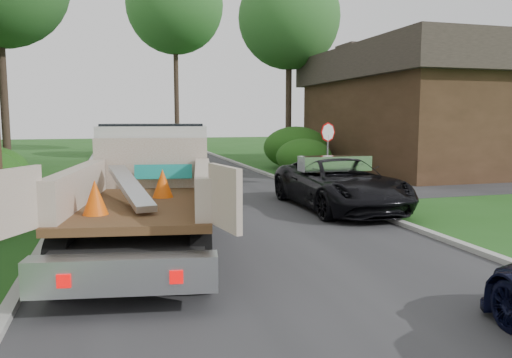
{
  "coord_description": "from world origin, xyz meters",
  "views": [
    {
      "loc": [
        -2.64,
        -8.61,
        2.63
      ],
      "look_at": [
        0.55,
        2.65,
        1.2
      ],
      "focal_mm": 35.0,
      "sensor_mm": 36.0,
      "label": 1
    }
  ],
  "objects": [
    {
      "name": "flatbed_truck",
      "position": [
        -1.93,
        2.02,
        1.36
      ],
      "size": [
        3.77,
        6.96,
        2.51
      ],
      "rotation": [
        0.0,
        0.0,
        -0.16
      ],
      "color": "black",
      "rests_on": "ground"
    },
    {
      "name": "tree_center_far",
      "position": [
        2.0,
        30.0,
        10.98
      ],
      "size": [
        7.2,
        7.2,
        14.6
      ],
      "color": "#2D2119",
      "rests_on": "ground"
    },
    {
      "name": "road",
      "position": [
        0.0,
        10.0,
        0.0
      ],
      "size": [
        8.0,
        90.0,
        0.02
      ],
      "primitive_type": "cube",
      "color": "#28282B",
      "rests_on": "ground"
    },
    {
      "name": "hedge_right_b",
      "position": [
        6.5,
        16.0,
        1.1
      ],
      "size": [
        3.38,
        3.38,
        2.21
      ],
      "primitive_type": "ellipsoid",
      "color": "#143F0E",
      "rests_on": "ground"
    },
    {
      "name": "stop_sign",
      "position": [
        5.2,
        9.0,
        1.78
      ],
      "size": [
        0.71,
        0.32,
        2.48
      ],
      "color": "slate",
      "rests_on": "ground"
    },
    {
      "name": "tree_right_far",
      "position": [
        7.5,
        20.0,
        8.48
      ],
      "size": [
        6.0,
        6.0,
        11.5
      ],
      "color": "#2D2119",
      "rests_on": "ground"
    },
    {
      "name": "hedge_right_a",
      "position": [
        5.8,
        13.0,
        0.85
      ],
      "size": [
        2.6,
        2.6,
        1.7
      ],
      "primitive_type": "ellipsoid",
      "color": "#143F0E",
      "rests_on": "ground"
    },
    {
      "name": "house_right",
      "position": [
        13.0,
        14.0,
        3.16
      ],
      "size": [
        9.72,
        12.96,
        6.2
      ],
      "rotation": [
        0.0,
        0.0,
        1.57
      ],
      "color": "#352315",
      "rests_on": "ground"
    },
    {
      "name": "black_pickup",
      "position": [
        3.6,
        4.5,
        0.75
      ],
      "size": [
        2.5,
        5.39,
        1.49
      ],
      "primitive_type": "imported",
      "rotation": [
        0.0,
        0.0,
        0.0
      ],
      "color": "black",
      "rests_on": "ground"
    },
    {
      "name": "ground",
      "position": [
        0.0,
        0.0,
        0.0
      ],
      "size": [
        120.0,
        120.0,
        0.0
      ],
      "primitive_type": "plane",
      "color": "#1D4C15",
      "rests_on": "ground"
    },
    {
      "name": "curb_right",
      "position": [
        4.1,
        10.0,
        0.06
      ],
      "size": [
        0.2,
        90.0,
        0.12
      ],
      "primitive_type": "cube",
      "color": "#9E9E99",
      "rests_on": "ground"
    },
    {
      "name": "curb_left",
      "position": [
        -4.1,
        10.0,
        0.06
      ],
      "size": [
        0.2,
        90.0,
        0.12
      ],
      "primitive_type": "cube",
      "color": "#9E9E99",
      "rests_on": "ground"
    },
    {
      "name": "side_street",
      "position": [
        12.0,
        9.0,
        0.01
      ],
      "size": [
        16.0,
        7.0,
        0.02
      ],
      "primitive_type": "cube",
      "color": "#28282B",
      "rests_on": "ground"
    }
  ]
}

